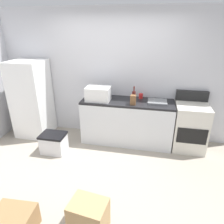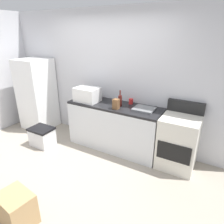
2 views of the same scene
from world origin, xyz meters
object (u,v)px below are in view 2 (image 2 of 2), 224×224
(stove_oven, at_px, (178,141))
(wine_bottle, at_px, (120,100))
(refrigerator, at_px, (37,94))
(knife_block, at_px, (116,104))
(coffee_mug, at_px, (131,101))
(cardboard_box_medium, at_px, (17,209))
(microwave, at_px, (87,95))
(storage_bin, at_px, (42,136))

(stove_oven, relative_size, wine_bottle, 3.67)
(refrigerator, xyz_separation_m, knife_block, (2.17, -0.12, 0.18))
(refrigerator, bearing_deg, stove_oven, 0.97)
(coffee_mug, bearing_deg, cardboard_box_medium, -99.90)
(refrigerator, height_order, stove_oven, refrigerator)
(stove_oven, bearing_deg, microwave, -177.25)
(microwave, bearing_deg, knife_block, -7.70)
(storage_bin, bearing_deg, cardboard_box_medium, -51.26)
(refrigerator, bearing_deg, cardboard_box_medium, -47.37)
(stove_oven, height_order, coffee_mug, stove_oven)
(stove_oven, distance_m, knife_block, 1.23)
(coffee_mug, bearing_deg, stove_oven, -11.14)
(wine_bottle, bearing_deg, coffee_mug, 59.46)
(coffee_mug, distance_m, cardboard_box_medium, 2.45)
(wine_bottle, xyz_separation_m, storage_bin, (-1.43, -0.66, -0.82))
(wine_bottle, distance_m, knife_block, 0.16)
(stove_oven, xyz_separation_m, cardboard_box_medium, (-1.38, -2.11, -0.26))
(refrigerator, bearing_deg, storage_bin, -39.98)
(wine_bottle, height_order, storage_bin, wine_bottle)
(refrigerator, relative_size, wine_bottle, 5.38)
(storage_bin, bearing_deg, refrigerator, 140.02)
(refrigerator, xyz_separation_m, wine_bottle, (2.17, 0.04, 0.20))
(stove_oven, bearing_deg, coffee_mug, 168.86)
(stove_oven, xyz_separation_m, knife_block, (-1.10, -0.18, 0.52))
(microwave, distance_m, storage_bin, 1.27)
(microwave, xyz_separation_m, cardboard_box_medium, (0.41, -2.02, -0.83))
(wine_bottle, relative_size, storage_bin, 0.65)
(stove_oven, height_order, storage_bin, stove_oven)
(wine_bottle, height_order, knife_block, wine_bottle)
(microwave, height_order, storage_bin, microwave)
(knife_block, bearing_deg, stove_oven, 9.26)
(refrigerator, distance_m, knife_block, 2.18)
(wine_bottle, relative_size, knife_block, 1.67)
(refrigerator, relative_size, knife_block, 8.97)
(stove_oven, bearing_deg, wine_bottle, -179.17)
(refrigerator, bearing_deg, wine_bottle, 1.03)
(microwave, relative_size, storage_bin, 1.00)
(wine_bottle, xyz_separation_m, cardboard_box_medium, (-0.28, -2.09, -0.80))
(refrigerator, xyz_separation_m, coffee_mug, (2.29, 0.25, 0.14))
(knife_block, bearing_deg, storage_bin, -160.84)
(knife_block, height_order, storage_bin, knife_block)
(microwave, xyz_separation_m, knife_block, (0.69, -0.09, -0.05))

